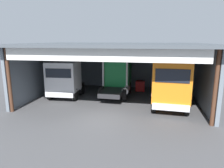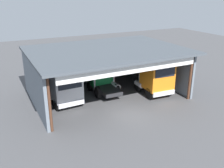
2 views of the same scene
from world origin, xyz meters
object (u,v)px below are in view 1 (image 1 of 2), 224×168
at_px(tool_cart, 140,86).
at_px(truck_green_center_right_bay, 117,78).
at_px(truck_white_center_left_bay, 65,79).
at_px(truck_orange_center_bay, 171,83).
at_px(oil_drum, 139,84).

bearing_deg(tool_cart, truck_green_center_right_bay, -134.46).
relative_size(truck_white_center_left_bay, truck_orange_center_bay, 0.92).
bearing_deg(truck_orange_center_bay, truck_white_center_left_bay, -6.81).
height_order(truck_orange_center_bay, tool_cart, truck_orange_center_bay).
bearing_deg(truck_white_center_left_bay, tool_cart, -152.83).
bearing_deg(truck_white_center_left_bay, truck_green_center_right_bay, -162.45).
distance_m(truck_orange_center_bay, oil_drum, 7.03).
bearing_deg(tool_cart, truck_white_center_left_bay, -149.99).
distance_m(truck_green_center_right_bay, oil_drum, 3.85).
xyz_separation_m(truck_white_center_left_bay, truck_orange_center_bay, (8.79, -1.64, 0.30)).
height_order(truck_white_center_left_bay, truck_green_center_right_bay, truck_green_center_right_bay).
distance_m(truck_white_center_left_bay, truck_green_center_right_bay, 4.66).
height_order(truck_white_center_left_bay, tool_cart, truck_white_center_left_bay).
relative_size(truck_green_center_right_bay, tool_cart, 4.79).
bearing_deg(truck_green_center_right_bay, oil_drum, 60.51).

